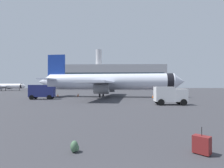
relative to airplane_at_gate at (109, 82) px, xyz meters
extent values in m
cylinder|color=silver|center=(0.23, -0.02, 0.04)|extent=(30.23, 6.70, 3.80)
cone|color=silver|center=(16.36, -1.60, 0.04)|extent=(2.74, 3.83, 3.61)
cone|color=silver|center=(-16.29, 1.59, 0.04)|extent=(3.52, 3.71, 3.42)
cylinder|color=black|center=(14.17, -1.38, 0.04)|extent=(1.77, 3.99, 3.88)
cube|color=silver|center=(0.01, 8.04, -0.26)|extent=(6.33, 16.39, 0.36)
cube|color=silver|center=(-1.54, -7.89, -0.26)|extent=(6.33, 16.39, 0.36)
cylinder|color=gray|center=(-0.23, 5.55, -1.56)|extent=(3.40, 2.50, 2.20)
cylinder|color=gray|center=(-1.30, -5.40, -1.56)|extent=(3.40, 2.50, 2.20)
cube|color=#193899|center=(-13.20, 1.29, 3.64)|extent=(4.41, 0.79, 6.40)
cube|color=silver|center=(-13.39, 4.52, 0.64)|extent=(3.17, 6.22, 0.24)
cube|color=silver|center=(-14.01, -1.85, 0.64)|extent=(3.17, 6.22, 0.24)
cylinder|color=black|center=(12.18, -1.19, -2.76)|extent=(0.36, 0.36, 1.80)
cylinder|color=black|center=(-1.52, 2.56, -2.76)|extent=(0.44, 0.44, 1.80)
cylinder|color=black|center=(-1.99, -2.22, -2.76)|extent=(0.44, 0.44, 1.80)
cylinder|color=white|center=(-57.88, 52.17, -1.19)|extent=(20.16, 4.49, 2.53)
cone|color=white|center=(-47.13, 51.10, -1.19)|extent=(1.83, 2.55, 2.41)
cylinder|color=black|center=(-48.59, 51.25, -1.19)|extent=(1.18, 2.66, 2.59)
cube|color=white|center=(-58.02, 57.54, -1.39)|extent=(4.24, 10.93, 0.24)
cylinder|color=gray|center=(-58.18, 55.88, -2.26)|extent=(2.27, 1.67, 1.47)
cylinder|color=gray|center=(-58.90, 48.58, -2.26)|extent=(2.27, 1.67, 1.47)
cylinder|color=black|center=(-49.92, 51.38, -3.06)|extent=(0.24, 0.24, 1.20)
cylinder|color=black|center=(-59.05, 53.89, -3.06)|extent=(0.29, 0.29, 1.20)
cylinder|color=black|center=(-59.36, 50.70, -3.06)|extent=(0.29, 0.29, 1.20)
cube|color=navy|center=(-11.55, -7.43, -2.14)|extent=(1.89, 2.36, 2.04)
cube|color=#1E232D|center=(-10.84, -7.36, -1.66)|extent=(0.28, 1.98, 0.84)
cube|color=navy|center=(-13.94, -7.68, -1.96)|extent=(3.33, 2.50, 2.40)
cylinder|color=black|center=(-11.55, -6.28, -3.21)|extent=(0.92, 0.31, 0.90)
cylinder|color=black|center=(-11.31, -8.57, -3.21)|extent=(0.92, 0.31, 0.90)
cylinder|color=black|center=(-14.89, -6.62, -3.21)|extent=(0.92, 0.31, 0.90)
cylinder|color=black|center=(-14.65, -8.91, -3.21)|extent=(0.92, 0.31, 0.90)
cube|color=white|center=(10.94, -17.50, -2.27)|extent=(1.77, 2.01, 1.78)
cube|color=#1E232D|center=(11.69, -17.50, -1.85)|extent=(0.09, 1.80, 0.74)
cube|color=white|center=(8.74, -17.49, -2.11)|extent=(2.65, 2.01, 2.10)
cylinder|color=black|center=(11.17, -16.45, -3.21)|extent=(0.90, 0.22, 0.90)
cylinder|color=black|center=(11.16, -18.55, -3.21)|extent=(0.90, 0.22, 0.90)
cylinder|color=black|center=(8.09, -16.44, -3.21)|extent=(0.90, 0.22, 0.90)
cylinder|color=black|center=(8.08, -18.54, -3.21)|extent=(0.90, 0.22, 0.90)
cube|color=#F2590C|center=(-13.24, 2.54, -3.64)|extent=(0.44, 0.44, 0.04)
cone|color=#F2590C|center=(-13.24, 2.54, -3.29)|extent=(0.36, 0.36, 0.65)
cylinder|color=white|center=(-13.24, 2.54, -3.26)|extent=(0.23, 0.23, 0.10)
cube|color=#F2590C|center=(-7.96, 2.37, -3.64)|extent=(0.44, 0.44, 0.04)
cone|color=#F2590C|center=(-7.96, 2.37, -3.22)|extent=(0.36, 0.36, 0.79)
cylinder|color=white|center=(-7.96, 2.37, -3.18)|extent=(0.23, 0.23, 0.10)
cube|color=#F2590C|center=(10.10, -2.72, -3.64)|extent=(0.44, 0.44, 0.04)
cone|color=#F2590C|center=(10.10, -2.72, -3.26)|extent=(0.36, 0.36, 0.72)
cylinder|color=white|center=(10.10, -2.72, -3.22)|extent=(0.23, 0.23, 0.10)
cube|color=maroon|center=(5.39, -36.22, -3.27)|extent=(0.74, 0.73, 0.70)
cylinder|color=black|center=(5.39, -36.22, -2.74)|extent=(0.02, 0.02, 0.36)
cylinder|color=black|center=(5.23, -36.07, -3.62)|extent=(0.08, 0.08, 0.08)
cylinder|color=black|center=(5.55, -36.38, -3.62)|extent=(0.08, 0.08, 0.08)
ellipsoid|color=#476B4C|center=(0.18, -36.16, -3.42)|extent=(0.32, 0.40, 0.48)
ellipsoid|color=#476B4C|center=(0.32, -36.16, -3.49)|extent=(0.12, 0.28, 0.24)
cube|color=#B2B2B7|center=(-3.35, 90.11, 5.00)|extent=(79.16, 20.68, 17.31)
cube|color=#334756|center=(-3.35, 79.71, 4.14)|extent=(75.21, 0.10, 7.79)
cylinder|color=#B2B2B7|center=(-11.40, 90.11, 19.66)|extent=(4.40, 4.40, 12.00)
camera|label=1|loc=(1.95, -43.64, -0.88)|focal=28.99mm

